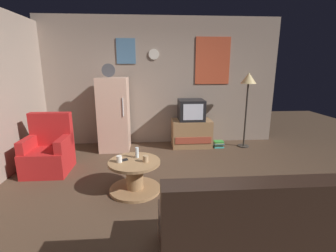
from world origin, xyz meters
The scene contains 14 objects.
ground_plane centered at (0.00, 0.00, 0.00)m, with size 12.00×12.00×0.00m, color #4C3828.
wall_with_art centered at (0.01, 2.45, 1.38)m, with size 5.20×0.12×2.75m.
fridge centered at (-0.99, 1.98, 0.75)m, with size 0.60×0.62×1.77m.
tv_stand centered at (0.65, 2.05, 0.29)m, with size 0.84×0.53×0.59m.
crt_tv centered at (0.64, 2.05, 0.81)m, with size 0.54×0.51×0.44m.
standing_lamp centered at (1.80, 1.94, 1.36)m, with size 0.32×0.32×1.59m.
coffee_table centered at (-0.47, 0.15, 0.22)m, with size 0.72×0.72×0.45m.
wine_glass centered at (-0.44, 0.27, 0.52)m, with size 0.05×0.05×0.15m, color silver.
mug_ceramic_white centered at (-0.67, 0.12, 0.49)m, with size 0.08×0.08×0.09m, color silver.
mug_ceramic_tan centered at (-0.31, 0.10, 0.49)m, with size 0.08×0.08×0.09m, color tan.
remote_control centered at (-0.63, 0.15, 0.46)m, with size 0.15×0.04×0.02m, color black.
armchair centered at (-1.94, 0.94, 0.34)m, with size 0.68×0.68×0.96m.
couch centered at (0.68, -1.27, 0.31)m, with size 1.70×0.80×0.92m.
book_stack centered at (1.23, 1.91, 0.07)m, with size 0.22×0.17×0.15m.
Camera 1 is at (-0.23, -3.04, 1.73)m, focal length 26.07 mm.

